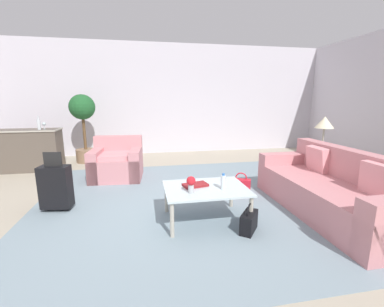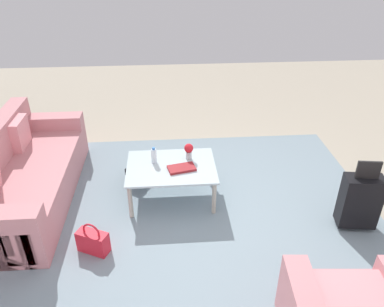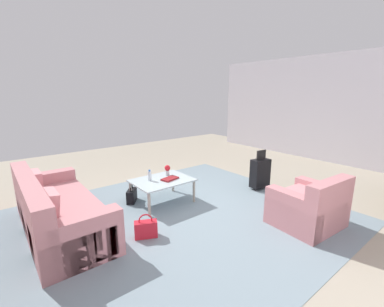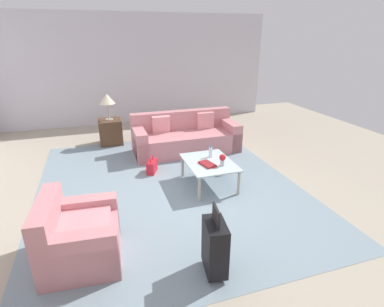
{
  "view_description": "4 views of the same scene",
  "coord_description": "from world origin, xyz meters",
  "views": [
    {
      "loc": [
        -0.36,
        -3.53,
        1.56
      ],
      "look_at": [
        0.41,
        0.5,
        0.69
      ],
      "focal_mm": 24.0,
      "sensor_mm": 36.0,
      "label": 1
    },
    {
      "loc": [
        0.44,
        3.26,
        2.82
      ],
      "look_at": [
        0.16,
        -0.4,
        0.67
      ],
      "focal_mm": 35.0,
      "sensor_mm": 36.0,
      "label": 2
    },
    {
      "loc": [
        2.78,
        3.35,
        2.01
      ],
      "look_at": [
        -0.08,
        -0.21,
        0.93
      ],
      "focal_mm": 24.0,
      "sensor_mm": 36.0,
      "label": 3
    },
    {
      "loc": [
        -4.05,
        1.26,
        2.51
      ],
      "look_at": [
        0.03,
        -0.07,
        0.8
      ],
      "focal_mm": 28.0,
      "sensor_mm": 36.0,
      "label": 4
    }
  ],
  "objects": [
    {
      "name": "coffee_table",
      "position": [
        0.4,
        -0.5,
        0.4
      ],
      "size": [
        1.05,
        0.8,
        0.45
      ],
      "color": "silver",
      "rests_on": "ground"
    },
    {
      "name": "ground_plane",
      "position": [
        0.0,
        0.0,
        0.0
      ],
      "size": [
        12.0,
        12.0,
        0.0
      ],
      "primitive_type": "plane",
      "color": "#A89E89"
    },
    {
      "name": "suitcase_black",
      "position": [
        -1.6,
        0.2,
        0.36
      ],
      "size": [
        0.43,
        0.27,
        0.85
      ],
      "color": "black",
      "rests_on": "ground"
    },
    {
      "name": "armchair",
      "position": [
        -0.89,
        1.67,
        0.29
      ],
      "size": [
        1.02,
        0.92,
        0.82
      ],
      "color": "#C67F84",
      "rests_on": "ground"
    },
    {
      "name": "handbag_red",
      "position": [
        1.23,
        0.36,
        0.13
      ],
      "size": [
        0.35,
        0.26,
        0.36
      ],
      "color": "red",
      "rests_on": "ground"
    },
    {
      "name": "area_rug",
      "position": [
        0.6,
        0.2,
        0.0
      ],
      "size": [
        5.2,
        4.4,
        0.01
      ],
      "primitive_type": "cube",
      "color": "gray",
      "rests_on": "ground"
    },
    {
      "name": "wall_left",
      "position": [
        -5.06,
        0.0,
        1.55
      ],
      "size": [
        0.12,
        8.0,
        3.1
      ],
      "primitive_type": "cube",
      "color": "silver",
      "rests_on": "ground"
    },
    {
      "name": "coffee_table_book",
      "position": [
        0.28,
        -0.42,
        0.47
      ],
      "size": [
        0.35,
        0.25,
        0.03
      ],
      "primitive_type": "cube",
      "rotation": [
        0.0,
        0.0,
        0.23
      ],
      "color": "maroon",
      "rests_on": "coffee_table"
    },
    {
      "name": "water_bottle",
      "position": [
        0.6,
        -0.6,
        0.54
      ],
      "size": [
        0.06,
        0.06,
        0.2
      ],
      "color": "silver",
      "rests_on": "coffee_table"
    },
    {
      "name": "handbag_black",
      "position": [
        0.84,
        -0.89,
        0.13
      ],
      "size": [
        0.31,
        0.34,
        0.36
      ],
      "color": "black",
      "rests_on": "ground"
    },
    {
      "name": "flower_vase",
      "position": [
        0.18,
        -0.65,
        0.57
      ],
      "size": [
        0.11,
        0.11,
        0.21
      ],
      "color": "#B2B7BC",
      "rests_on": "coffee_table"
    },
    {
      "name": "couch",
      "position": [
        2.2,
        -0.6,
        0.3
      ],
      "size": [
        0.94,
        2.35,
        0.88
      ],
      "color": "#C67F84",
      "rests_on": "ground"
    }
  ]
}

